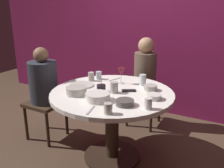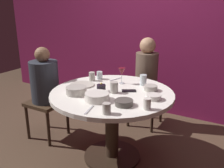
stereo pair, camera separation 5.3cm
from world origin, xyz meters
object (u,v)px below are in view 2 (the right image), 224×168
object	(u,v)px
dining_table	(112,108)
cup_near_candle	(143,80)
seated_diner_left	(45,83)
bowl_small_white	(97,97)
bowl_sauce_side	(154,97)
bowl_rice_portion	(151,88)
wine_glass	(122,72)
cup_far_edge	(147,104)
cup_beside_wine	(100,75)
cup_center_front	(114,87)
dinner_plate	(82,85)
cup_by_right_diner	(107,108)
candle_holder	(101,88)
bowl_serving_large	(124,103)
bowl_salad_center	(76,90)
cell_phone	(129,91)
seated_diner_back	(147,73)
cup_by_left_diner	(92,76)

from	to	relation	value
dining_table	cup_near_candle	size ratio (longest dim) A/B	10.81
dining_table	seated_diner_left	xyz separation A→B (m)	(-0.91, 0.00, 0.12)
bowl_small_white	bowl_sauce_side	world-z (taller)	bowl_small_white
bowl_rice_portion	dining_table	bearing A→B (deg)	-144.84
cup_near_candle	dining_table	bearing A→B (deg)	-117.23
wine_glass	cup_far_edge	world-z (taller)	wine_glass
cup_beside_wine	bowl_small_white	bearing A→B (deg)	-59.26
cup_far_edge	dining_table	bearing A→B (deg)	153.48
bowl_small_white	cup_center_front	distance (m)	0.26
dinner_plate	cup_near_candle	xyz separation A→B (m)	(0.56, 0.34, 0.05)
dining_table	cup_beside_wine	world-z (taller)	cup_beside_wine
bowl_small_white	cup_by_right_diner	bearing A→B (deg)	-42.64
seated_diner_left	bowl_sauce_side	size ratio (longest dim) A/B	8.21
wine_glass	dinner_plate	world-z (taller)	wine_glass
candle_holder	cup_near_candle	distance (m)	0.49
bowl_serving_large	bowl_salad_center	world-z (taller)	bowl_salad_center
bowl_serving_large	cup_center_front	size ratio (longest dim) A/B	1.45
cell_phone	cup_near_candle	bearing A→B (deg)	-39.89
bowl_sauce_side	cup_far_edge	xyz separation A→B (m)	(0.03, -0.24, 0.02)
cup_center_front	cup_beside_wine	size ratio (longest dim) A/B	1.20
cell_phone	bowl_serving_large	world-z (taller)	bowl_serving_large
seated_diner_back	cup_by_left_diner	distance (m)	0.79
bowl_sauce_side	cup_center_front	distance (m)	0.40
bowl_serving_large	cup_center_front	distance (m)	0.33
bowl_salad_center	dining_table	bearing A→B (deg)	41.03
cup_by_left_diner	bowl_salad_center	bearing A→B (deg)	-74.97
seated_diner_back	cup_by_right_diner	bearing A→B (deg)	9.17
cup_far_edge	cup_by_left_diner	bearing A→B (deg)	152.30
cell_phone	cup_by_left_diner	size ratio (longest dim) A/B	1.42
wine_glass	dinner_plate	size ratio (longest dim) A/B	0.68
candle_holder	bowl_small_white	size ratio (longest dim) A/B	0.42
dining_table	cup_near_candle	distance (m)	0.46
cup_by_left_diner	cup_far_edge	distance (m)	0.96
bowl_rice_portion	candle_holder	bearing A→B (deg)	-146.70
seated_diner_left	cup_by_right_diner	bearing A→B (deg)	-22.66
cup_near_candle	cup_by_right_diner	bearing A→B (deg)	-87.27
wine_glass	bowl_serving_large	size ratio (longest dim) A/B	1.12
cell_phone	bowl_salad_center	size ratio (longest dim) A/B	0.71
bowl_sauce_side	dining_table	bearing A→B (deg)	-179.16
cup_by_right_diner	cup_beside_wine	size ratio (longest dim) A/B	1.00
cell_phone	bowl_small_white	xyz separation A→B (m)	(-0.14, -0.37, 0.03)
cell_phone	cup_by_right_diner	xyz separation A→B (m)	(0.08, -0.57, 0.04)
dining_table	cell_phone	world-z (taller)	cell_phone
dinner_plate	cup_center_front	xyz separation A→B (m)	(0.41, -0.03, 0.05)
cup_by_right_diner	cup_center_front	world-z (taller)	cup_center_front
wine_glass	cup_center_front	bearing A→B (deg)	-76.31
dinner_plate	cup_beside_wine	world-z (taller)	cup_beside_wine
dining_table	cup_beside_wine	size ratio (longest dim) A/B	13.60
dinner_plate	cell_phone	bearing A→B (deg)	9.40
dining_table	bowl_rice_portion	distance (m)	0.44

